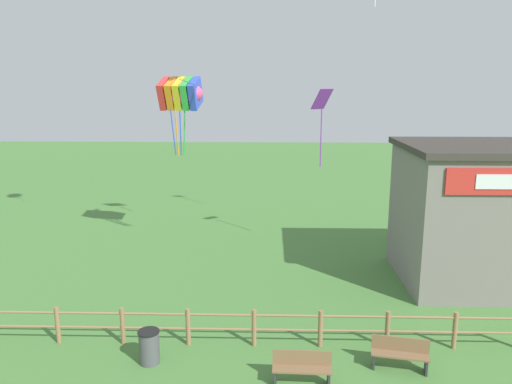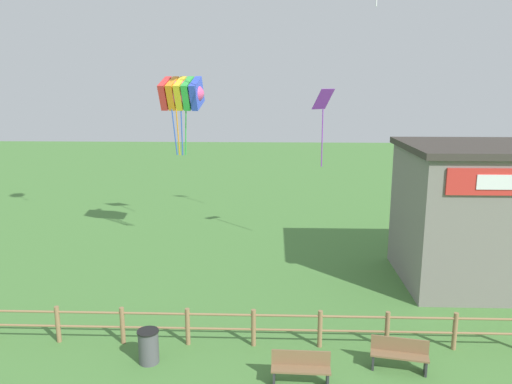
{
  "view_description": "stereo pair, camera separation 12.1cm",
  "coord_description": "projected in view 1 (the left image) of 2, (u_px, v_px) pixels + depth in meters",
  "views": [
    {
      "loc": [
        0.45,
        -6.05,
        7.64
      ],
      "look_at": [
        0.0,
        9.49,
        4.25
      ],
      "focal_mm": 35.0,
      "sensor_mm": 36.0,
      "label": 1
    },
    {
      "loc": [
        0.57,
        -6.05,
        7.64
      ],
      "look_at": [
        0.0,
        9.49,
        4.25
      ],
      "focal_mm": 35.0,
      "sensor_mm": 36.0,
      "label": 2
    }
  ],
  "objects": [
    {
      "name": "wooden_fence",
      "position": [
        254.0,
        325.0,
        14.74
      ],
      "size": [
        15.83,
        0.14,
        1.14
      ],
      "color": "olive",
      "rests_on": "ground_plane"
    },
    {
      "name": "seaside_building",
      "position": [
        506.0,
        214.0,
        19.19
      ],
      "size": [
        8.05,
        5.27,
        5.42
      ],
      "color": "slate",
      "rests_on": "ground_plane"
    },
    {
      "name": "park_bench_near_fence",
      "position": [
        302.0,
        367.0,
        12.88
      ],
      "size": [
        1.55,
        0.46,
        0.88
      ],
      "color": "brown",
      "rests_on": "ground_plane"
    },
    {
      "name": "park_bench_by_building",
      "position": [
        400.0,
        353.0,
        13.55
      ],
      "size": [
        1.58,
        0.69,
        0.88
      ],
      "color": "brown",
      "rests_on": "ground_plane"
    },
    {
      "name": "trash_bin",
      "position": [
        149.0,
        347.0,
        13.85
      ],
      "size": [
        0.61,
        0.61,
        0.96
      ],
      "color": "#4C4C51",
      "rests_on": "ground_plane"
    },
    {
      "name": "kite_rainbow_parafoil",
      "position": [
        180.0,
        94.0,
        22.13
      ],
      "size": [
        2.27,
        1.77,
        3.51
      ],
      "color": "#E54C8C"
    },
    {
      "name": "kite_purple_streamer",
      "position": [
        322.0,
        110.0,
        21.79
      ],
      "size": [
        0.99,
        0.96,
        3.42
      ],
      "color": "purple"
    }
  ]
}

